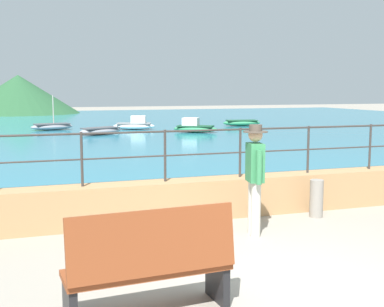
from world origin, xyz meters
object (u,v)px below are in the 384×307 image
Objects in this scene: boat_2 at (195,127)px; boat_6 at (52,126)px; person_walking at (255,174)px; bollard at (316,198)px; bench_main at (150,263)px; boat_3 at (135,125)px; boat_1 at (242,123)px; boat_5 at (100,131)px.

boat_6 is at bearing 149.87° from boat_2.
bollard is (1.56, 0.67, -0.64)m from person_walking.
person_walking is (2.25, 2.27, 0.42)m from bench_main.
boat_2 is 0.98× the size of boat_3.
boat_2 is at bearing 73.91° from person_walking.
boat_6 is (-6.87, 3.99, -0.07)m from boat_2.
person_walking reaches higher than boat_2.
bench_main is at bearing -101.95° from boat_3.
boat_2 is at bearing 69.75° from bench_main.
bollard is (3.81, 2.94, -0.22)m from bench_main.
bollard reaches higher than boat_1.
boat_2 is (3.49, 16.84, -0.01)m from bollard.
bollard is at bearing -101.72° from boat_2.
person_walking is at bearing 45.31° from bench_main.
bench_main is at bearing -91.03° from boat_6.
boat_3 is 1.01× the size of boat_6.
boat_3 reaches higher than bollard.
boat_6 reaches higher than bench_main.
boat_1 is at bearing 69.17° from bollard.
boat_6 is (-2.08, 3.68, 0.01)m from boat_5.
person_walking is 0.71× the size of boat_3.
person_walking is 0.72× the size of boat_1.
bench_main reaches higher than boat_2.
bollard is 19.80m from boat_3.
boat_3 is (1.00, 19.77, -0.01)m from bollard.
boat_1 and boat_5 have the same top height.
boat_3 is (-2.50, 2.93, 0.00)m from boat_2.
boat_1 is 5.51m from boat_2.
person_walking is at bearing -113.86° from boat_1.
bench_main reaches higher than boat_3.
person_walking reaches higher than boat_5.
boat_2 is (5.05, 17.51, -0.65)m from person_walking.
bench_main is 0.70× the size of boat_3.
bollard is 21.78m from boat_1.
person_walking is at bearing -97.13° from boat_3.
boat_6 is at bearing 119.41° from boat_5.
bollard is at bearing -85.66° from boat_5.
boat_2 is 4.81m from boat_5.
bollard is 0.28× the size of boat_1.
bench_main is at bearing -97.11° from boat_5.
bench_main is 0.70× the size of boat_5.
boat_2 is at bearing -30.13° from boat_6.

